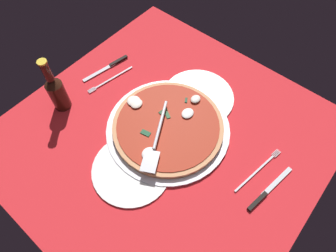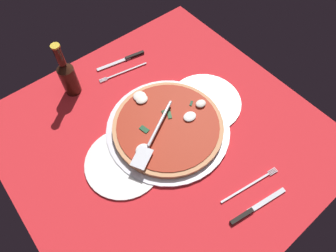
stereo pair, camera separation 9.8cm
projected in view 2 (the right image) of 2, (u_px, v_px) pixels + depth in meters
ground_plane at (164, 136)px, 99.76cm from camera, size 98.40×98.40×0.80cm
checker_pattern at (164, 135)px, 99.38cm from camera, size 98.40×98.40×0.10cm
pizza_pan at (168, 129)px, 99.95cm from camera, size 41.82×41.82×1.32cm
dinner_plate_left at (124, 162)px, 93.48cm from camera, size 24.95×24.95×1.00cm
dinner_plate_right at (205, 102)px, 106.19cm from camera, size 25.93×25.93×1.00cm
pizza at (168, 126)px, 98.59cm from camera, size 37.27×37.27×3.24cm
pizza_server at (153, 135)px, 93.57cm from camera, size 24.26×14.91×1.00cm
place_setting_near at (252, 197)px, 87.43cm from camera, size 22.76×16.53×1.40cm
place_setting_far at (124, 66)px, 115.87cm from camera, size 22.46×15.81×1.40cm
beer_bottle at (68, 76)px, 102.52cm from camera, size 5.82×5.82×22.20cm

